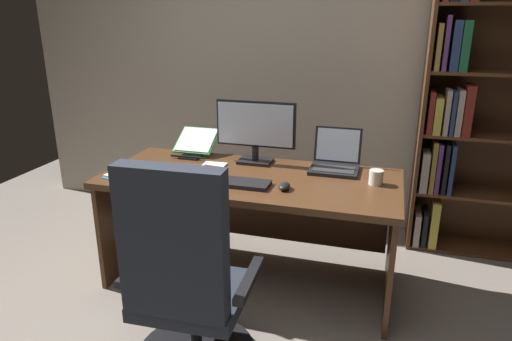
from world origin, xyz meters
TOP-DOWN VIEW (x-y plane):
  - wall_back at (0.00, 2.02)m, footprint 4.65×0.12m
  - desk at (-0.01, 0.97)m, footprint 1.81×0.79m
  - bookshelf at (1.36, 1.79)m, footprint 0.98×0.33m
  - office_chair at (-0.05, 0.00)m, footprint 0.63×0.60m
  - monitor at (-0.05, 1.16)m, footprint 0.53×0.16m
  - laptop at (0.48, 1.16)m, footprint 0.30×0.29m
  - keyboard at (-0.05, 0.72)m, footprint 0.42×0.15m
  - computer_mouse at (0.25, 0.72)m, footprint 0.06×0.10m
  - reading_stand_with_book at (-0.51, 1.23)m, footprint 0.28×0.29m
  - open_binder at (-0.59, 0.67)m, footprint 0.54×0.41m
  - notepad at (-0.29, 0.96)m, footprint 0.16×0.21m
  - pen at (-0.27, 0.96)m, footprint 0.14×0.02m
  - coffee_mug at (0.74, 0.95)m, footprint 0.08×0.08m

SIDE VIEW (x-z plane):
  - office_chair at x=-0.05m, z-range -0.08..1.02m
  - desk at x=-0.01m, z-range 0.18..0.91m
  - notepad at x=-0.29m, z-range 0.74..0.75m
  - open_binder at x=-0.59m, z-range 0.73..0.76m
  - keyboard at x=-0.05m, z-range 0.74..0.76m
  - pen at x=-0.27m, z-range 0.75..0.75m
  - computer_mouse at x=0.25m, z-range 0.74..0.78m
  - coffee_mug at x=0.74m, z-range 0.74..0.82m
  - laptop at x=0.48m, z-range 0.66..0.91m
  - reading_stand_with_book at x=-0.51m, z-range 0.74..0.90m
  - monitor at x=-0.05m, z-range 0.74..1.16m
  - bookshelf at x=1.36m, z-range 0.01..2.19m
  - wall_back at x=0.00m, z-range 0.00..2.53m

